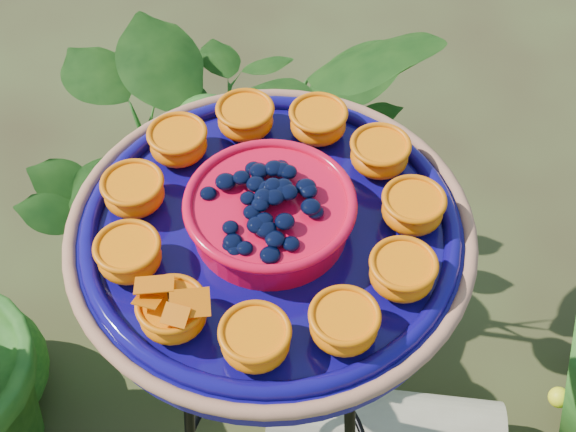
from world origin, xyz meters
name	(u,v)px	position (x,y,z in m)	size (l,w,h in m)	color
tripod_stand	(275,389)	(-0.08, 0.02, 0.58)	(0.45, 0.45, 0.95)	black
feeder_dish	(271,229)	(-0.08, 0.02, 0.99)	(0.64, 0.64, 0.11)	#0D075C
driftwood_log	(384,428)	(0.04, 0.28, 0.09)	(0.17, 0.17, 0.51)	tan
shrub_back_left	(212,170)	(-0.51, 0.46, 0.46)	(0.83, 0.72, 0.92)	#154312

